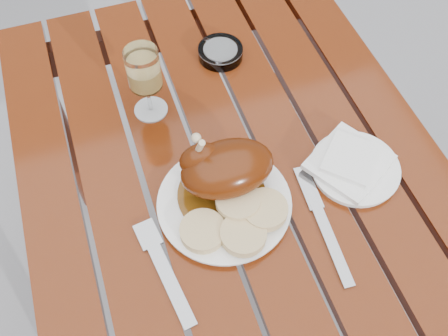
# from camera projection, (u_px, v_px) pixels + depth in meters

# --- Properties ---
(ground) EXTENTS (60.00, 60.00, 0.00)m
(ground) POSITION_uv_depth(u_px,v_px,m) (236.00, 313.00, 1.56)
(ground) COLOR slate
(ground) RESTS_ON ground
(table) EXTENTS (0.80, 1.20, 0.75)m
(table) POSITION_uv_depth(u_px,v_px,m) (239.00, 267.00, 1.25)
(table) COLOR #6C2A0C
(table) RESTS_ON ground
(dinner_plate) EXTENTS (0.29, 0.29, 0.02)m
(dinner_plate) POSITION_uv_depth(u_px,v_px,m) (224.00, 204.00, 0.91)
(dinner_plate) COLOR white
(dinner_plate) RESTS_ON table
(roast_duck) EXTENTS (0.19, 0.16, 0.12)m
(roast_duck) POSITION_uv_depth(u_px,v_px,m) (223.00, 168.00, 0.88)
(roast_duck) COLOR #58310A
(roast_duck) RESTS_ON dinner_plate
(bread_dumplings) EXTENTS (0.20, 0.14, 0.03)m
(bread_dumplings) POSITION_uv_depth(u_px,v_px,m) (237.00, 219.00, 0.86)
(bread_dumplings) COLOR tan
(bread_dumplings) RESTS_ON dinner_plate
(wine_glass) EXTENTS (0.07, 0.07, 0.16)m
(wine_glass) POSITION_uv_depth(u_px,v_px,m) (146.00, 83.00, 0.97)
(wine_glass) COLOR #D5B461
(wine_glass) RESTS_ON table
(side_plate) EXTENTS (0.18, 0.18, 0.01)m
(side_plate) POSITION_uv_depth(u_px,v_px,m) (355.00, 168.00, 0.95)
(side_plate) COLOR white
(side_plate) RESTS_ON table
(napkin) EXTENTS (0.18, 0.18, 0.01)m
(napkin) POSITION_uv_depth(u_px,v_px,m) (349.00, 162.00, 0.94)
(napkin) COLOR white
(napkin) RESTS_ON side_plate
(ashtray) EXTENTS (0.12, 0.12, 0.03)m
(ashtray) POSITION_uv_depth(u_px,v_px,m) (220.00, 52.00, 1.11)
(ashtray) COLOR #B2B7BC
(ashtray) RESTS_ON table
(fork) EXTENTS (0.05, 0.19, 0.01)m
(fork) POSITION_uv_depth(u_px,v_px,m) (167.00, 276.00, 0.84)
(fork) COLOR gray
(fork) RESTS_ON table
(knife) EXTENTS (0.04, 0.21, 0.01)m
(knife) POSITION_uv_depth(u_px,v_px,m) (327.00, 232.00, 0.88)
(knife) COLOR gray
(knife) RESTS_ON table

